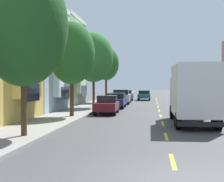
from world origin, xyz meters
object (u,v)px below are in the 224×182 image
object	(u,v)px
parked_pickup_red	(208,101)
parked_hatchback_burgundy	(107,105)
parked_sedan_forest	(180,93)
moving_teal_sedan	(144,95)
delivery_box_truck	(193,92)
parked_wagon_navy	(116,100)
parked_pickup_champagne	(186,94)
street_tree_third	(94,57)
parked_pickup_silver	(122,97)
street_tree_farthest	(106,64)
parked_sedan_sky	(194,98)
parked_hatchback_charcoal	(126,96)
street_tree_nearest	(23,25)
street_tree_second	(72,53)

from	to	relation	value
parked_pickup_red	parked_hatchback_burgundy	world-z (taller)	parked_pickup_red
parked_sedan_forest	moving_teal_sedan	size ratio (longest dim) A/B	1.00
delivery_box_truck	parked_wagon_navy	bearing A→B (deg)	114.95
parked_pickup_champagne	parked_sedan_forest	world-z (taller)	parked_pickup_champagne
street_tree_third	parked_pickup_silver	xyz separation A→B (m)	(2.07, 7.88, -4.24)
parked_pickup_silver	parked_wagon_navy	distance (m)	6.80
delivery_box_truck	parked_sedan_forest	distance (m)	42.77
parked_pickup_silver	parked_wagon_navy	world-z (taller)	parked_pickup_silver
street_tree_farthest	parked_hatchback_burgundy	size ratio (longest dim) A/B	1.73
parked_pickup_red	moving_teal_sedan	xyz separation A→B (m)	(-6.21, 18.01, -0.08)
delivery_box_truck	parked_sedan_sky	world-z (taller)	delivery_box_truck
street_tree_farthest	parked_hatchback_charcoal	world-z (taller)	street_tree_farthest
delivery_box_truck	parked_pickup_silver	bearing A→B (deg)	107.15
parked_pickup_red	street_tree_third	bearing A→B (deg)	174.39
street_tree_third	parked_hatchback_burgundy	bearing A→B (deg)	-69.93
street_tree_third	moving_teal_sedan	xyz separation A→B (m)	(4.60, 16.95, -4.32)
street_tree_third	parked_sedan_sky	xyz separation A→B (m)	(10.74, 7.94, -4.32)
delivery_box_truck	parked_hatchback_charcoal	distance (m)	26.74
street_tree_nearest	delivery_box_truck	bearing A→B (deg)	36.74
parked_sedan_forest	parked_hatchback_charcoal	bearing A→B (deg)	-117.60
parked_wagon_navy	moving_teal_sedan	distance (m)	16.06
parked_sedan_sky	parked_sedan_forest	bearing A→B (deg)	89.73
street_tree_second	parked_sedan_sky	size ratio (longest dim) A/B	1.50
parked_sedan_sky	parked_sedan_forest	xyz separation A→B (m)	(0.11, 22.76, 0.00)
moving_teal_sedan	parked_pickup_red	bearing A→B (deg)	-70.97
street_tree_farthest	parked_hatchback_charcoal	distance (m)	6.88
street_tree_farthest	street_tree_third	bearing A→B (deg)	-90.00
parked_sedan_sky	parked_wagon_navy	bearing A→B (deg)	-141.47
parked_pickup_champagne	parked_hatchback_charcoal	bearing A→B (deg)	-148.00
street_tree_third	delivery_box_truck	world-z (taller)	street_tree_third
delivery_box_truck	parked_hatchback_charcoal	world-z (taller)	delivery_box_truck
parked_pickup_red	parked_hatchback_burgundy	distance (m)	9.89
parked_pickup_silver	street_tree_second	bearing A→B (deg)	-96.98
parked_pickup_champagne	parked_sedan_forest	bearing A→B (deg)	90.04
parked_wagon_navy	parked_pickup_red	bearing A→B (deg)	-13.84
street_tree_nearest	parked_sedan_forest	bearing A→B (deg)	77.47
parked_pickup_champagne	delivery_box_truck	bearing A→B (deg)	-94.82
street_tree_nearest	street_tree_third	size ratio (longest dim) A/B	1.04
street_tree_farthest	delivery_box_truck	bearing A→B (deg)	-68.69
street_tree_second	moving_teal_sedan	world-z (taller)	street_tree_second
parked_hatchback_charcoal	parked_sedan_forest	bearing A→B (deg)	62.40
street_tree_second	parked_pickup_silver	xyz separation A→B (m)	(2.07, 16.93, -3.84)
parked_hatchback_burgundy	parked_sedan_forest	bearing A→B (deg)	76.49
street_tree_second	moving_teal_sedan	xyz separation A→B (m)	(4.60, 26.00, -3.91)
street_tree_farthest	parked_sedan_forest	world-z (taller)	street_tree_farthest
parked_pickup_silver	parked_hatchback_charcoal	bearing A→B (deg)	89.36
parked_hatchback_charcoal	parked_wagon_navy	xyz separation A→B (m)	(-0.01, -12.97, 0.05)
parked_sedan_forest	parked_pickup_silver	bearing A→B (deg)	-111.03
parked_pickup_red	parked_hatchback_charcoal	xyz separation A→B (m)	(-8.67, 15.10, -0.07)
parked_sedan_sky	parked_sedan_forest	size ratio (longest dim) A/B	1.00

